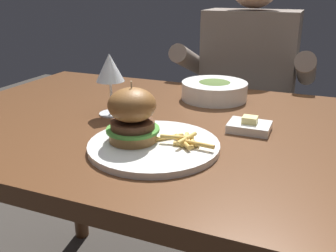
% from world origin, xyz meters
% --- Properties ---
extents(dining_table, '(1.34, 0.81, 0.74)m').
position_xyz_m(dining_table, '(0.00, 0.00, 0.65)').
color(dining_table, '#56331C').
rests_on(dining_table, ground).
extents(main_plate, '(0.28, 0.28, 0.01)m').
position_xyz_m(main_plate, '(-0.01, -0.17, 0.75)').
color(main_plate, white).
rests_on(main_plate, dining_table).
extents(burger_sandwich, '(0.11, 0.11, 0.13)m').
position_xyz_m(burger_sandwich, '(-0.05, -0.17, 0.81)').
color(burger_sandwich, '#9E6B38').
rests_on(burger_sandwich, main_plate).
extents(fries_pile, '(0.14, 0.08, 0.02)m').
position_xyz_m(fries_pile, '(0.05, -0.15, 0.76)').
color(fries_pile, '#EABC5B').
rests_on(fries_pile, main_plate).
extents(wine_glass, '(0.07, 0.07, 0.16)m').
position_xyz_m(wine_glass, '(-0.21, 0.00, 0.86)').
color(wine_glass, silver).
rests_on(wine_glass, dining_table).
extents(butter_dish, '(0.10, 0.08, 0.04)m').
position_xyz_m(butter_dish, '(0.16, 0.02, 0.75)').
color(butter_dish, white).
rests_on(butter_dish, dining_table).
extents(soup_bowl, '(0.20, 0.20, 0.06)m').
position_xyz_m(soup_bowl, '(0.01, 0.25, 0.77)').
color(soup_bowl, white).
rests_on(soup_bowl, dining_table).
extents(diner_person, '(0.51, 0.36, 1.18)m').
position_xyz_m(diner_person, '(0.03, 0.68, 0.56)').
color(diner_person, '#282833').
rests_on(diner_person, ground).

